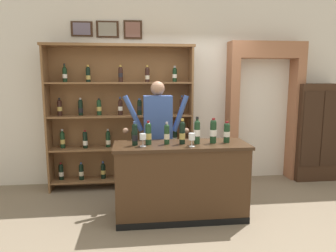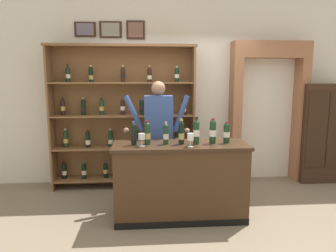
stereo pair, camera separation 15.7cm
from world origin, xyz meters
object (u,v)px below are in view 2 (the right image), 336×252
side_cabinet (320,133)px  shopkeeper (158,129)px  tasting_bottle_super_tuscan (166,134)px  tasting_bottle_grappa (147,133)px  wine_glass_spare (190,138)px  tasting_counter (180,181)px  wine_shelf (123,115)px  tasting_bottle_prosecco (181,132)px  tasting_bottle_vin_santo (134,134)px  tasting_bottle_riserva (213,131)px  tasting_bottle_chianti (227,132)px  wine_glass_center (142,137)px  tasting_bottle_bianco (196,131)px

side_cabinet → shopkeeper: 2.92m
tasting_bottle_super_tuscan → shopkeeper: bearing=97.0°
tasting_bottle_grappa → wine_glass_spare: (0.51, -0.18, -0.03)m
tasting_counter → shopkeeper: (-0.25, 0.55, 0.59)m
tasting_bottle_super_tuscan → side_cabinet: bearing=25.0°
wine_shelf → tasting_bottle_prosecco: 1.49m
tasting_bottle_grappa → tasting_bottle_prosecco: 0.42m
side_cabinet → tasting_bottle_vin_santo: side_cabinet is taller
wine_shelf → tasting_bottle_super_tuscan: size_ratio=8.33×
tasting_bottle_vin_santo → tasting_bottle_riserva: bearing=1.0°
tasting_counter → tasting_bottle_prosecco: (0.01, -0.01, 0.63)m
wine_shelf → tasting_bottle_super_tuscan: bearing=-64.3°
tasting_bottle_vin_santo → wine_shelf: bearing=99.3°
tasting_bottle_prosecco → tasting_bottle_vin_santo: bearing=-178.9°
tasting_bottle_chianti → wine_glass_center: (-1.07, -0.11, -0.03)m
tasting_counter → wine_glass_center: bearing=-168.9°
tasting_bottle_vin_santo → tasting_bottle_super_tuscan: 0.40m
wine_glass_spare → tasting_bottle_vin_santo: bearing=167.2°
tasting_bottle_prosecco → wine_glass_spare: (0.09, -0.17, -0.03)m
tasting_bottle_super_tuscan → tasting_bottle_vin_santo: bearing=-177.0°
tasting_bottle_vin_santo → tasting_bottle_chianti: bearing=1.9°
tasting_bottle_prosecco → tasting_bottle_grappa: bearing=178.5°
tasting_bottle_vin_santo → shopkeeper: bearing=60.0°
tasting_bottle_chianti → wine_glass_center: 1.08m
tasting_counter → wine_glass_spare: (0.10, -0.17, 0.60)m
wine_glass_spare → side_cabinet: bearing=30.6°
tasting_bottle_prosecco → tasting_counter: bearing=139.8°
tasting_bottle_super_tuscan → wine_shelf: bearing=115.7°
tasting_bottle_super_tuscan → tasting_bottle_chianti: 0.77m
tasting_bottle_super_tuscan → wine_glass_center: tasting_bottle_super_tuscan is taller
tasting_bottle_vin_santo → tasting_bottle_bianco: (0.77, 0.00, 0.02)m
tasting_bottle_bianco → tasting_bottle_chianti: (0.39, 0.04, -0.03)m
tasting_counter → tasting_bottle_prosecco: 0.63m
wine_glass_center → shopkeeper: bearing=70.1°
shopkeeper → tasting_bottle_vin_santo: (-0.33, -0.57, 0.04)m
tasting_bottle_vin_santo → tasting_bottle_super_tuscan: (0.39, 0.02, -0.01)m
wine_shelf → tasting_bottle_prosecco: (0.80, -1.26, -0.07)m
tasting_bottle_riserva → wine_shelf: bearing=133.5°
tasting_bottle_vin_santo → tasting_bottle_prosecco: tasting_bottle_prosecco is taller
wine_glass_center → tasting_bottle_prosecco: bearing=9.9°
tasting_bottle_vin_santo → tasting_bottle_bianco: bearing=0.1°
wine_glass_center → tasting_bottle_vin_santo: bearing=142.2°
tasting_counter → tasting_bottle_super_tuscan: size_ratio=6.05×
wine_shelf → side_cabinet: (3.35, 0.03, -0.35)m
side_cabinet → tasting_bottle_vin_santo: bearing=-157.5°
side_cabinet → tasting_bottle_prosecco: (-2.56, -1.29, 0.28)m
tasting_bottle_super_tuscan → wine_glass_center: bearing=-162.5°
side_cabinet → tasting_bottle_vin_santo: (-3.15, -1.31, 0.27)m
tasting_bottle_super_tuscan → tasting_bottle_chianti: (0.77, 0.02, 0.00)m
tasting_bottle_super_tuscan → tasting_bottle_prosecco: bearing=-2.6°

